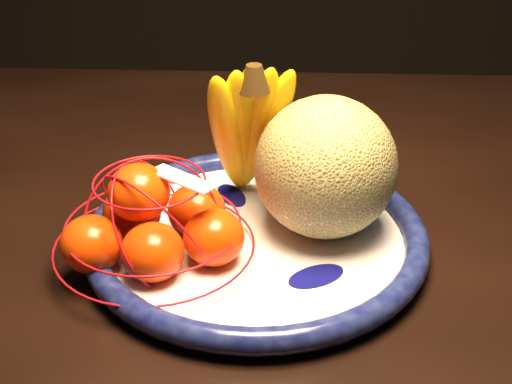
{
  "coord_description": "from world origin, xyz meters",
  "views": [
    {
      "loc": [
        -0.1,
        -0.79,
        1.22
      ],
      "look_at": [
        -0.11,
        -0.08,
        0.82
      ],
      "focal_mm": 50.0,
      "sensor_mm": 36.0,
      "label": 1
    }
  ],
  "objects_px": {
    "cantaloupe": "(326,167)",
    "banana_bunch": "(247,125)",
    "dining_table": "(342,236)",
    "mandarin_bag": "(154,225)",
    "fruit_bowl": "(256,236)"
  },
  "relations": [
    {
      "from": "fruit_bowl",
      "to": "mandarin_bag",
      "type": "height_order",
      "value": "mandarin_bag"
    },
    {
      "from": "cantaloupe",
      "to": "mandarin_bag",
      "type": "distance_m",
      "value": 0.2
    },
    {
      "from": "dining_table",
      "to": "fruit_bowl",
      "type": "height_order",
      "value": "fruit_bowl"
    },
    {
      "from": "cantaloupe",
      "to": "dining_table",
      "type": "bearing_deg",
      "value": 72.66
    },
    {
      "from": "dining_table",
      "to": "cantaloupe",
      "type": "distance_m",
      "value": 0.22
    },
    {
      "from": "fruit_bowl",
      "to": "cantaloupe",
      "type": "height_order",
      "value": "cantaloupe"
    },
    {
      "from": "fruit_bowl",
      "to": "banana_bunch",
      "type": "distance_m",
      "value": 0.13
    },
    {
      "from": "cantaloupe",
      "to": "banana_bunch",
      "type": "relative_size",
      "value": 0.78
    },
    {
      "from": "banana_bunch",
      "to": "fruit_bowl",
      "type": "bearing_deg",
      "value": -96.24
    },
    {
      "from": "dining_table",
      "to": "fruit_bowl",
      "type": "bearing_deg",
      "value": -127.51
    },
    {
      "from": "dining_table",
      "to": "mandarin_bag",
      "type": "relative_size",
      "value": 6.57
    },
    {
      "from": "dining_table",
      "to": "fruit_bowl",
      "type": "distance_m",
      "value": 0.21
    },
    {
      "from": "fruit_bowl",
      "to": "mandarin_bag",
      "type": "distance_m",
      "value": 0.12
    },
    {
      "from": "fruit_bowl",
      "to": "mandarin_bag",
      "type": "relative_size",
      "value": 1.75
    },
    {
      "from": "fruit_bowl",
      "to": "dining_table",
      "type": "bearing_deg",
      "value": 51.14
    }
  ]
}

